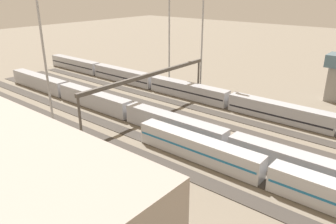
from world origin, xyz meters
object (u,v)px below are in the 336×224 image
at_px(train_on_track_5, 174,125).
at_px(light_mast_2, 169,28).
at_px(light_mast_1, 42,40).
at_px(light_mast_0, 203,16).
at_px(signal_gantry, 150,78).
at_px(train_on_track_1, 222,98).

bearing_deg(train_on_track_5, light_mast_2, -49.40).
bearing_deg(light_mast_2, light_mast_1, 92.66).
height_order(light_mast_0, signal_gantry, light_mast_0).
height_order(train_on_track_5, signal_gantry, signal_gantry).
bearing_deg(signal_gantry, light_mast_1, 67.11).
xyz_separation_m(light_mast_0, light_mast_1, (8.80, 40.56, -2.13)).
bearing_deg(train_on_track_5, train_on_track_1, -86.54).
height_order(train_on_track_1, light_mast_2, light_mast_2).
distance_m(train_on_track_1, light_mast_0, 22.62).
xyz_separation_m(light_mast_1, light_mast_2, (1.85, -39.89, -1.46)).
relative_size(light_mast_1, light_mast_2, 1.11).
bearing_deg(train_on_track_1, light_mast_1, 58.29).
height_order(light_mast_1, light_mast_2, light_mast_1).
height_order(train_on_track_1, light_mast_1, light_mast_1).
bearing_deg(train_on_track_5, signal_gantry, -30.19).
bearing_deg(light_mast_1, light_mast_0, -102.25).
height_order(train_on_track_5, light_mast_0, light_mast_0).
distance_m(light_mast_2, signal_gantry, 23.85).
height_order(light_mast_1, signal_gantry, light_mast_1).
relative_size(light_mast_2, signal_gantry, 0.63).
bearing_deg(signal_gantry, light_mast_2, -62.14).
distance_m(light_mast_1, signal_gantry, 24.15).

